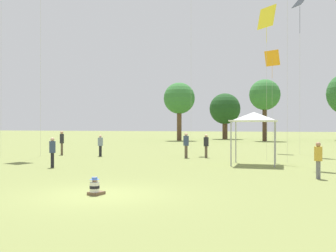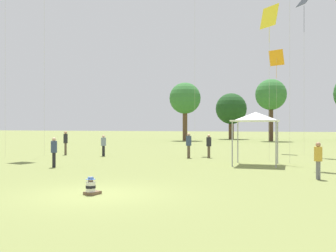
{
  "view_description": "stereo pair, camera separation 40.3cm",
  "coord_description": "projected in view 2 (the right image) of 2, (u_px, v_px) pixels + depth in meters",
  "views": [
    {
      "loc": [
        6.27,
        -11.13,
        2.2
      ],
      "look_at": [
        -0.04,
        6.57,
        2.21
      ],
      "focal_mm": 42.0,
      "sensor_mm": 36.0,
      "label": 1
    },
    {
      "loc": [
        6.64,
        -10.99,
        2.2
      ],
      "look_at": [
        -0.04,
        6.57,
        2.21
      ],
      "focal_mm": 42.0,
      "sensor_mm": 36.0,
      "label": 2
    }
  ],
  "objects": [
    {
      "name": "person_standing_0",
      "position": [
        189.0,
        143.0,
        27.09
      ],
      "size": [
        0.43,
        0.43,
        1.74
      ],
      "rotation": [
        0.0,
        0.0,
        0.15
      ],
      "color": "brown",
      "rests_on": "ground"
    },
    {
      "name": "person_standing_3",
      "position": [
        318.0,
        157.0,
        16.22
      ],
      "size": [
        0.46,
        0.46,
        1.54
      ],
      "rotation": [
        0.0,
        0.0,
        0.71
      ],
      "color": "slate",
      "rests_on": "ground"
    },
    {
      "name": "kite_1",
      "position": [
        269.0,
        19.0,
        24.97
      ],
      "size": [
        1.29,
        1.19,
        9.88
      ],
      "rotation": [
        0.0,
        0.0,
        4.78
      ],
      "color": "yellow",
      "rests_on": "ground"
    },
    {
      "name": "kite_7",
      "position": [
        276.0,
        59.0,
        32.96
      ],
      "size": [
        1.33,
        0.84,
        8.59
      ],
      "rotation": [
        0.0,
        0.0,
        1.94
      ],
      "color": "orange",
      "rests_on": "ground"
    },
    {
      "name": "distant_tree_1",
      "position": [
        271.0,
        95.0,
        57.44
      ],
      "size": [
        4.54,
        4.54,
        9.11
      ],
      "color": "#473323",
      "rests_on": "ground"
    },
    {
      "name": "distant_tree_3",
      "position": [
        185.0,
        99.0,
        59.71
      ],
      "size": [
        4.76,
        4.76,
        8.85
      ],
      "color": "brown",
      "rests_on": "ground"
    },
    {
      "name": "person_standing_1",
      "position": [
        103.0,
        144.0,
        28.74
      ],
      "size": [
        0.42,
        0.42,
        1.55
      ],
      "rotation": [
        0.0,
        0.0,
        4.58
      ],
      "color": "black",
      "rests_on": "ground"
    },
    {
      "name": "person_standing_2",
      "position": [
        209.0,
        144.0,
        27.34
      ],
      "size": [
        0.38,
        0.38,
        1.63
      ],
      "rotation": [
        0.0,
        0.0,
        1.47
      ],
      "color": "brown",
      "rests_on": "ground"
    },
    {
      "name": "seated_toddler",
      "position": [
        91.0,
        187.0,
        12.58
      ],
      "size": [
        0.46,
        0.53,
        0.58
      ],
      "rotation": [
        0.0,
        0.0,
        -0.17
      ],
      "color": "brown",
      "rests_on": "ground"
    },
    {
      "name": "distant_tree_0",
      "position": [
        231.0,
        109.0,
        66.45
      ],
      "size": [
        5.23,
        5.23,
        7.79
      ],
      "color": "brown",
      "rests_on": "ground"
    },
    {
      "name": "kite_6",
      "position": [
        304.0,
        6.0,
        30.41
      ],
      "size": [
        1.28,
        1.31,
        12.34
      ],
      "rotation": [
        0.0,
        0.0,
        4.65
      ],
      "color": "#1E2328",
      "rests_on": "ground"
    },
    {
      "name": "person_standing_5",
      "position": [
        66.0,
        140.0,
        30.03
      ],
      "size": [
        0.4,
        0.4,
        1.83
      ],
      "rotation": [
        0.0,
        0.0,
        4.37
      ],
      "color": "brown",
      "rests_on": "ground"
    },
    {
      "name": "person_standing_4",
      "position": [
        54.0,
        149.0,
        20.95
      ],
      "size": [
        0.36,
        0.36,
        1.6
      ],
      "rotation": [
        0.0,
        0.0,
        3.03
      ],
      "color": "black",
      "rests_on": "ground"
    },
    {
      "name": "canopy_tent",
      "position": [
        256.0,
        117.0,
        22.17
      ],
      "size": [
        2.71,
        2.71,
        3.0
      ],
      "rotation": [
        0.0,
        0.0,
        0.06
      ],
      "color": "white",
      "rests_on": "ground"
    },
    {
      "name": "ground_plane",
      "position": [
        97.0,
        194.0,
        12.63
      ],
      "size": [
        300.0,
        300.0,
        0.0
      ],
      "primitive_type": "plane",
      "color": "olive"
    }
  ]
}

